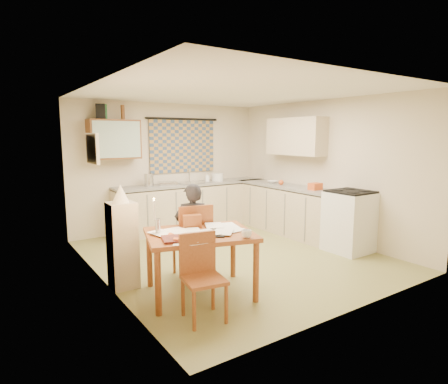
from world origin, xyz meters
TOP-DOWN VIEW (x-y plane):
  - floor at (0.00, 0.00)m, footprint 4.00×4.50m
  - ceiling at (0.00, 0.00)m, footprint 4.00×4.50m
  - wall_back at (0.00, 2.26)m, footprint 4.00×0.02m
  - wall_front at (0.00, -2.26)m, footprint 4.00×0.02m
  - wall_left at (-2.01, 0.00)m, footprint 0.02×4.50m
  - wall_right at (2.01, 0.00)m, footprint 0.02×4.50m
  - window_blind at (0.30, 2.22)m, footprint 1.45×0.03m
  - curtain_rod at (0.30, 2.20)m, footprint 1.60×0.04m
  - wall_cabinet at (-1.15, 2.08)m, footprint 0.90×0.34m
  - wall_cabinet_glass at (-1.15, 1.91)m, footprint 0.84×0.02m
  - upper_cabinet_right at (1.83, 0.55)m, footprint 0.34×1.30m
  - framed_print at (-1.97, 0.40)m, footprint 0.04×0.50m
  - print_canvas at (-1.95, 0.40)m, footprint 0.01×0.42m
  - counter_back at (0.42, 1.95)m, footprint 3.30×0.62m
  - counter_right at (1.70, 0.34)m, footprint 0.62×2.95m
  - stove at (1.70, -0.85)m, footprint 0.64×0.64m
  - sink at (0.38, 1.95)m, footprint 0.69×0.64m
  - tap at (0.40, 2.13)m, footprint 0.03×0.03m
  - dish_rack at (-0.19, 1.95)m, footprint 0.42×0.39m
  - kettle at (-0.57, 1.95)m, footprint 0.23×0.23m
  - mixing_bowl at (0.97, 1.95)m, footprint 0.25×0.25m
  - soap_bottle at (0.74, 2.00)m, footprint 0.13×0.13m
  - bowl at (1.70, 1.03)m, footprint 0.22×0.22m
  - orange_bag at (1.70, -0.10)m, footprint 0.22×0.16m
  - fruit_orange at (1.65, 0.73)m, footprint 0.10×0.10m
  - speaker at (-1.37, 2.08)m, footprint 0.21×0.24m
  - bottle_green at (-1.29, 2.08)m, footprint 0.08×0.08m
  - bottle_brown at (-0.97, 2.08)m, footprint 0.07×0.07m
  - dining_table at (-1.15, -0.95)m, footprint 1.43×1.23m
  - chair_far at (-0.96, -0.42)m, footprint 0.53×0.53m
  - chair_near at (-1.44, -1.51)m, footprint 0.46×0.46m
  - person at (-0.98, -0.46)m, footprint 0.68×0.64m
  - shelf_stand at (-1.84, -0.26)m, footprint 0.32×0.30m
  - lampshade at (-1.84, -0.26)m, footprint 0.20×0.20m
  - letter_rack at (-1.11, -0.70)m, footprint 0.24×0.16m
  - mug at (-0.84, -1.45)m, footprint 0.18×0.18m
  - magazine at (-1.67, -1.05)m, footprint 0.38×0.41m
  - book at (-1.57, -0.95)m, footprint 0.46×0.46m
  - orange_box at (-1.53, -1.18)m, footprint 0.14×0.13m
  - eyeglasses at (-1.09, -1.26)m, footprint 0.13×0.11m
  - candle_holder at (-1.59, -0.76)m, footprint 0.08×0.08m
  - candle at (-1.64, -0.79)m, footprint 0.03×0.03m
  - candle_flame at (-1.62, -0.75)m, footprint 0.02×0.02m
  - papers at (-1.18, -1.04)m, footprint 1.14×0.76m

SIDE VIEW (x-z plane):
  - floor at x=0.00m, z-range -0.02..0.00m
  - chair_near at x=-1.44m, z-range -0.17..0.71m
  - chair_far at x=-0.96m, z-range -0.19..0.81m
  - dining_table at x=-1.15m, z-range 0.00..0.75m
  - counter_right at x=1.70m, z-range -0.01..0.91m
  - counter_back at x=0.42m, z-range -0.01..0.91m
  - stove at x=1.70m, z-range 0.00..1.00m
  - shelf_stand at x=-1.84m, z-range 0.00..1.07m
  - person at x=-0.98m, z-range 0.00..1.26m
  - eyeglasses at x=-1.09m, z-range 0.75..0.77m
  - book at x=-1.57m, z-range 0.75..0.77m
  - magazine at x=-1.67m, z-range 0.75..0.78m
  - papers at x=-1.18m, z-range 0.75..0.78m
  - orange_box at x=-1.53m, z-range 0.75..0.79m
  - mug at x=-0.84m, z-range 0.75..0.84m
  - letter_rack at x=-1.11m, z-range 0.75..0.91m
  - candle_holder at x=-1.59m, z-range 0.75..0.93m
  - sink at x=0.38m, z-range 0.83..0.93m
  - bowl at x=1.70m, z-range 0.92..0.97m
  - dish_rack at x=-0.19m, z-range 0.92..0.98m
  - fruit_orange at x=1.65m, z-range 0.92..1.02m
  - orange_bag at x=1.70m, z-range 0.92..1.04m
  - mixing_bowl at x=0.97m, z-range 0.92..1.08m
  - soap_bottle at x=0.74m, z-range 0.92..1.10m
  - kettle at x=-0.57m, z-range 0.92..1.16m
  - candle at x=-1.64m, z-range 0.93..1.15m
  - tap at x=0.40m, z-range 0.92..1.20m
  - candle_flame at x=-1.62m, z-range 1.15..1.17m
  - lampshade at x=-1.84m, z-range 1.07..1.29m
  - wall_back at x=0.00m, z-range 0.00..2.50m
  - wall_front at x=0.00m, z-range 0.00..2.50m
  - wall_left at x=-2.01m, z-range 0.00..2.50m
  - wall_right at x=2.01m, z-range 0.00..2.50m
  - window_blind at x=0.30m, z-range 1.12..2.17m
  - framed_print at x=-1.97m, z-range 1.50..1.90m
  - print_canvas at x=-1.95m, z-range 1.54..1.86m
  - wall_cabinet at x=-1.15m, z-range 1.45..2.15m
  - wall_cabinet_glass at x=-1.15m, z-range 1.48..2.12m
  - upper_cabinet_right at x=1.83m, z-range 1.50..2.20m
  - curtain_rod at x=0.30m, z-range 2.18..2.22m
  - speaker at x=-1.37m, z-range 2.15..2.41m
  - bottle_green at x=-1.29m, z-range 2.15..2.41m
  - bottle_brown at x=-0.97m, z-range 2.15..2.41m
  - ceiling at x=0.00m, z-range 2.50..2.52m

